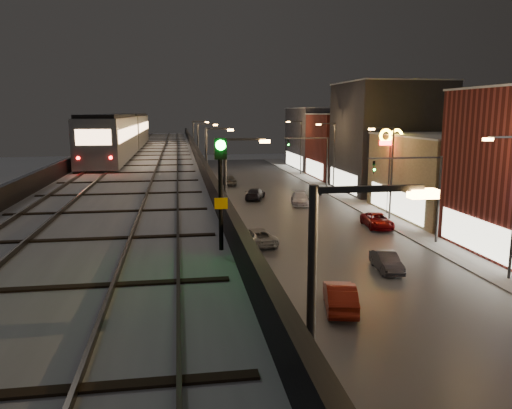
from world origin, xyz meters
TOP-DOWN VIEW (x-y plane):
  - road_surface at (7.50, 35.00)m, footprint 17.00×120.00m
  - sidewalk_right at (17.50, 35.00)m, footprint 4.00×120.00m
  - under_viaduct_pavement at (-6.00, 35.00)m, footprint 11.00×120.00m
  - elevated_viaduct at (-6.00, 31.84)m, footprint 9.00×100.00m
  - viaduct_trackbed at (-6.01, 31.97)m, footprint 8.40×100.00m
  - viaduct_parapet_streetside at (-1.65, 32.00)m, footprint 0.30×100.00m
  - viaduct_parapet_far at (-10.35, 32.00)m, footprint 0.30×100.00m
  - building_c at (23.99, 32.00)m, footprint 12.20×15.20m
  - building_d at (23.99, 48.00)m, footprint 12.20×13.20m
  - building_e at (23.99, 62.00)m, footprint 12.20×12.20m
  - building_f at (23.99, 76.00)m, footprint 12.20×16.20m
  - streetlight_left_0 at (-0.43, -5.00)m, footprint 2.57×0.28m
  - streetlight_left_1 at (-0.43, 13.00)m, footprint 2.57×0.28m
  - streetlight_right_1 at (16.73, 13.00)m, footprint 2.56×0.28m
  - streetlight_left_2 at (-0.43, 31.00)m, footprint 2.57×0.28m
  - streetlight_right_2 at (16.73, 31.00)m, footprint 2.56×0.28m
  - streetlight_left_3 at (-0.43, 49.00)m, footprint 2.57×0.28m
  - streetlight_right_3 at (16.73, 49.00)m, footprint 2.56×0.28m
  - streetlight_left_4 at (-0.43, 67.00)m, footprint 2.57×0.28m
  - streetlight_right_4 at (16.73, 67.00)m, footprint 2.56×0.28m
  - traffic_light_rig_a at (15.84, 22.00)m, footprint 6.10×0.34m
  - traffic_light_rig_b at (15.84, 52.00)m, footprint 6.10×0.34m
  - subway_train at (-8.50, 37.05)m, footprint 2.98×36.01m
  - rail_signal at (-2.10, -0.82)m, footprint 0.35×0.43m
  - car_taxi at (0.56, 7.48)m, footprint 2.14×4.60m
  - car_near_white at (5.04, 10.02)m, footprint 2.47×4.65m
  - car_mid_silver at (2.66, 23.61)m, footprint 3.16×5.12m
  - car_mid_dark at (5.80, 44.31)m, footprint 3.26×4.98m
  - car_far_white at (3.85, 56.80)m, footprint 2.20×4.64m
  - car_onc_silver at (10.15, 15.84)m, footprint 1.65×3.86m
  - car_onc_dark at (14.45, 27.84)m, footprint 2.53×4.77m
  - car_onc_white at (10.25, 40.00)m, footprint 2.70×4.92m
  - car_onc_red at (13.98, 47.05)m, footprint 2.05×3.79m
  - sign_mcdonalds at (18.00, 33.73)m, footprint 2.60×0.48m

SIDE VIEW (x-z plane):
  - road_surface at x=7.50m, z-range 0.00..0.06m
  - under_viaduct_pavement at x=-6.00m, z-range 0.00..0.06m
  - sidewalk_right at x=17.50m, z-range 0.00..0.14m
  - car_onc_red at x=13.98m, z-range 0.00..1.23m
  - car_onc_silver at x=10.15m, z-range 0.00..1.24m
  - car_onc_dark at x=14.45m, z-range 0.00..1.28m
  - car_mid_silver at x=2.66m, z-range 0.00..1.32m
  - car_mid_dark at x=5.80m, z-range 0.00..1.34m
  - car_onc_white at x=10.25m, z-range 0.00..1.35m
  - car_near_white at x=5.04m, z-range 0.00..1.46m
  - car_taxi at x=0.56m, z-range 0.00..1.53m
  - car_far_white at x=3.85m, z-range 0.00..1.53m
  - building_c at x=23.99m, z-range 0.00..8.16m
  - traffic_light_rig_a at x=15.84m, z-range 1.00..8.00m
  - traffic_light_rig_b at x=15.84m, z-range 1.00..8.00m
  - building_e at x=23.99m, z-range 0.00..10.16m
  - streetlight_left_0 at x=-0.43m, z-range 0.74..9.74m
  - streetlight_left_1 at x=-0.43m, z-range 0.74..9.74m
  - streetlight_right_1 at x=16.73m, z-range 0.74..9.74m
  - streetlight_left_2 at x=-0.43m, z-range 0.74..9.74m
  - streetlight_right_2 at x=16.73m, z-range 0.74..9.74m
  - streetlight_left_3 at x=-0.43m, z-range 0.74..9.74m
  - streetlight_right_3 at x=16.73m, z-range 0.74..9.74m
  - streetlight_left_4 at x=-0.43m, z-range 0.74..9.74m
  - streetlight_right_4 at x=16.73m, z-range 0.74..9.74m
  - building_f at x=23.99m, z-range 0.00..11.16m
  - elevated_viaduct at x=-6.00m, z-range 2.47..8.77m
  - viaduct_trackbed at x=-6.01m, z-range 6.23..6.55m
  - viaduct_parapet_streetside at x=-1.65m, z-range 6.30..7.40m
  - viaduct_parapet_far at x=-10.35m, z-range 6.30..7.40m
  - sign_mcdonalds at x=18.00m, z-range 2.55..11.28m
  - building_d at x=23.99m, z-range 0.00..14.16m
  - subway_train at x=-8.50m, z-range 6.61..10.17m
  - rail_signal at x=-2.10m, z-range 7.26..10.32m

